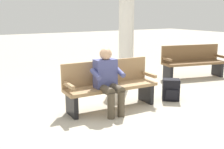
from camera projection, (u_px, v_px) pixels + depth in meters
name	position (u px, v px, depth m)	size (l,w,h in m)	color
ground_plane	(112.00, 108.00, 5.22)	(40.00, 40.00, 0.00)	#B7AD99
bench_near	(110.00, 84.00, 5.18)	(1.81, 0.54, 0.90)	#9E7A51
person_seated	(108.00, 79.00, 4.87)	(0.58, 0.58, 1.18)	#474C84
backpack	(171.00, 90.00, 5.67)	(0.42, 0.40, 0.45)	black
bench_far	(193.00, 61.00, 7.66)	(1.86, 0.89, 0.90)	brown
support_pillar	(127.00, 12.00, 7.58)	(0.42, 0.42, 3.62)	silver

